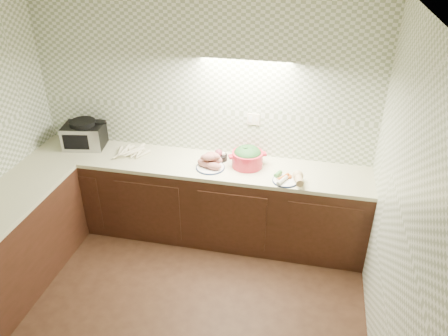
% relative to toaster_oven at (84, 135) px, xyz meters
% --- Properties ---
extents(room, '(3.60, 3.60, 2.60)m').
position_rel_toaster_oven_xyz_m(room, '(1.30, -1.61, 0.59)').
color(room, black).
rests_on(room, ground).
extents(counter, '(3.60, 3.60, 0.90)m').
position_rel_toaster_oven_xyz_m(counter, '(0.62, -0.93, -0.59)').
color(counter, black).
rests_on(counter, ground).
extents(toaster_oven, '(0.48, 0.40, 0.30)m').
position_rel_toaster_oven_xyz_m(toaster_oven, '(0.00, 0.00, 0.00)').
color(toaster_oven, black).
rests_on(toaster_oven, counter).
extents(parsnip_pile, '(0.37, 0.38, 0.07)m').
position_rel_toaster_oven_xyz_m(parsnip_pile, '(0.60, -0.10, -0.11)').
color(parsnip_pile, beige).
rests_on(parsnip_pile, counter).
extents(sweet_potato_plate, '(0.30, 0.29, 0.18)m').
position_rel_toaster_oven_xyz_m(sweet_potato_plate, '(1.48, -0.18, -0.07)').
color(sweet_potato_plate, '#131D40').
rests_on(sweet_potato_plate, counter).
extents(onion_bowl, '(0.15, 0.15, 0.12)m').
position_rel_toaster_oven_xyz_m(onion_bowl, '(1.53, 0.01, -0.10)').
color(onion_bowl, black).
rests_on(onion_bowl, counter).
extents(dutch_oven, '(0.42, 0.42, 0.22)m').
position_rel_toaster_oven_xyz_m(dutch_oven, '(1.84, -0.06, -0.03)').
color(dutch_oven, red).
rests_on(dutch_oven, counter).
extents(veg_plate, '(0.30, 0.27, 0.12)m').
position_rel_toaster_oven_xyz_m(veg_plate, '(2.30, -0.27, -0.10)').
color(veg_plate, '#131D40').
rests_on(veg_plate, counter).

